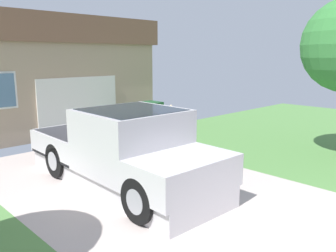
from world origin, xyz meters
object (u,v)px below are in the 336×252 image
Objects in this scene: pickup_truck at (131,154)px; handbag at (176,171)px; wheeled_trash_bin at (151,116)px; house_with_garage at (3,74)px; person_with_hat at (171,132)px.

pickup_truck is 1.37m from handbag.
handbag is 0.34× the size of wheeled_trash_bin.
person_with_hat is at bearing -83.02° from house_with_garage.
pickup_truck reaches higher than wheeled_trash_bin.
person_with_hat is 4.31× the size of handbag.
house_with_garage is (0.38, 8.06, 1.36)m from pickup_truck.
house_with_garage is at bearing -98.32° from person_with_hat.
person_with_hat is at bearing 64.69° from handbag.
pickup_truck is 0.50× the size of house_with_garage.
handbag is 4.86m from wheeled_trash_bin.
person_with_hat is (1.35, 0.15, 0.23)m from pickup_truck.
house_with_garage is at bearing 95.69° from handbag.
person_with_hat is at bearing -125.65° from wheeled_trash_bin.
house_with_garage reaches higher than person_with_hat.
house_with_garage is 9.10× the size of wheeled_trash_bin.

